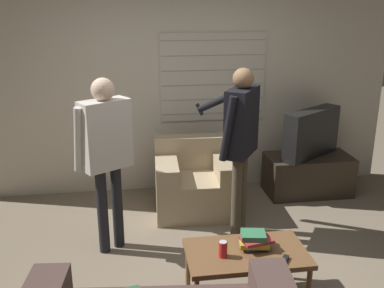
% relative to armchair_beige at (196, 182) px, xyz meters
% --- Properties ---
extents(ground_plane, '(16.00, 16.00, 0.00)m').
position_rel_armchair_beige_xyz_m(ground_plane, '(-0.09, -1.34, -0.33)').
color(ground_plane, '#7F705B').
extents(wall_back, '(5.20, 0.08, 2.55)m').
position_rel_armchair_beige_xyz_m(wall_back, '(-0.08, 0.69, 0.95)').
color(wall_back, beige).
rests_on(wall_back, ground_plane).
extents(armchair_beige, '(0.93, 0.80, 0.80)m').
position_rel_armchair_beige_xyz_m(armchair_beige, '(0.00, 0.00, 0.00)').
color(armchair_beige, tan).
rests_on(armchair_beige, ground_plane).
extents(coffee_table, '(0.93, 0.54, 0.44)m').
position_rel_armchair_beige_xyz_m(coffee_table, '(0.14, -1.67, 0.07)').
color(coffee_table, brown).
rests_on(coffee_table, ground_plane).
extents(tv_stand, '(1.01, 0.52, 0.48)m').
position_rel_armchair_beige_xyz_m(tv_stand, '(1.43, 0.24, -0.09)').
color(tv_stand, '#33281E').
rests_on(tv_stand, ground_plane).
extents(tv, '(0.83, 0.64, 0.57)m').
position_rel_armchair_beige_xyz_m(tv, '(1.42, 0.24, 0.44)').
color(tv, black).
rests_on(tv, tv_stand).
extents(person_left_standing, '(0.54, 0.81, 1.65)m').
position_rel_armchair_beige_xyz_m(person_left_standing, '(-0.93, -0.72, 0.72)').
color(person_left_standing, black).
rests_on(person_left_standing, ground_plane).
extents(person_right_standing, '(0.57, 0.80, 1.69)m').
position_rel_armchair_beige_xyz_m(person_right_standing, '(0.33, -0.62, 0.75)').
color(person_right_standing, '#4C4233').
rests_on(person_right_standing, ground_plane).
extents(book_stack, '(0.27, 0.21, 0.13)m').
position_rel_armchair_beige_xyz_m(book_stack, '(0.21, -1.64, 0.18)').
color(book_stack, '#284C89').
rests_on(book_stack, coffee_table).
extents(soda_can, '(0.07, 0.07, 0.13)m').
position_rel_armchair_beige_xyz_m(soda_can, '(-0.06, -1.72, 0.18)').
color(soda_can, red).
rests_on(soda_can, coffee_table).
extents(spare_remote, '(0.11, 0.13, 0.02)m').
position_rel_armchair_beige_xyz_m(spare_remote, '(0.37, -1.85, 0.12)').
color(spare_remote, black).
rests_on(spare_remote, coffee_table).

